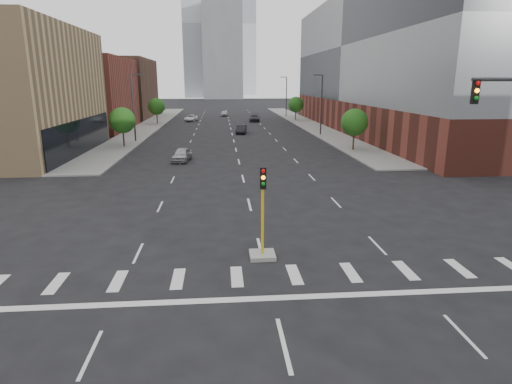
{
  "coord_description": "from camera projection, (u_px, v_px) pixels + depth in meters",
  "views": [
    {
      "loc": [
        -1.88,
        -9.85,
        8.14
      ],
      "look_at": [
        -0.07,
        11.74,
        2.5
      ],
      "focal_mm": 30.0,
      "sensor_mm": 36.0,
      "label": 1
    }
  ],
  "objects": [
    {
      "name": "streetlight_left",
      "position": [
        134.0,
        105.0,
        57.57
      ],
      "size": [
        1.6,
        0.22,
        9.07
      ],
      "color": "#2D2D30",
      "rests_on": "ground"
    },
    {
      "name": "car_near_left",
      "position": [
        182.0,
        155.0,
        44.56
      ],
      "size": [
        2.12,
        4.21,
        1.37
      ],
      "primitive_type": "imported",
      "rotation": [
        0.0,
        0.0,
        -0.13
      ],
      "color": "#9E9DA1",
      "rests_on": "ground"
    },
    {
      "name": "tree_right_near",
      "position": [
        354.0,
        122.0,
        50.55
      ],
      "size": [
        3.2,
        3.2,
        4.85
      ],
      "color": "#382619",
      "rests_on": "ground"
    },
    {
      "name": "building_right_main",
      "position": [
        413.0,
        63.0,
        69.17
      ],
      "size": [
        24.0,
        70.0,
        22.0
      ],
      "color": "brown",
      "rests_on": "ground"
    },
    {
      "name": "tower_left",
      "position": [
        206.0,
        26.0,
        214.41
      ],
      "size": [
        22.0,
        22.0,
        70.0
      ],
      "primitive_type": "cube",
      "color": "#B2B7BC",
      "rests_on": "ground"
    },
    {
      "name": "tree_right_far",
      "position": [
        296.0,
        104.0,
        89.13
      ],
      "size": [
        3.2,
        3.2,
        4.85
      ],
      "color": "#382619",
      "rests_on": "ground"
    },
    {
      "name": "median_traffic_signal",
      "position": [
        262.0,
        238.0,
        20.1
      ],
      "size": [
        1.2,
        1.2,
        4.4
      ],
      "color": "#999993",
      "rests_on": "ground"
    },
    {
      "name": "tree_left_far",
      "position": [
        156.0,
        106.0,
        82.04
      ],
      "size": [
        3.2,
        3.2,
        4.85
      ],
      "color": "#382619",
      "rests_on": "ground"
    },
    {
      "name": "tree_left_near",
      "position": [
        122.0,
        120.0,
        53.11
      ],
      "size": [
        3.2,
        3.2,
        4.85
      ],
      "color": "#382619",
      "rests_on": "ground"
    },
    {
      "name": "building_left_far_b",
      "position": [
        106.0,
        88.0,
        96.57
      ],
      "size": [
        20.0,
        24.0,
        13.0
      ],
      "primitive_type": "cube",
      "color": "brown",
      "rests_on": "ground"
    },
    {
      "name": "car_deep_right",
      "position": [
        254.0,
        118.0,
        88.35
      ],
      "size": [
        2.58,
        5.24,
        1.47
      ],
      "primitive_type": "imported",
      "rotation": [
        0.0,
        0.0,
        -0.11
      ],
      "color": "black",
      "rests_on": "ground"
    },
    {
      "name": "sidewalk_right_far",
      "position": [
        306.0,
        123.0,
        84.26
      ],
      "size": [
        5.0,
        92.0,
        0.15
      ],
      "primitive_type": "cube",
      "color": "gray",
      "rests_on": "ground"
    },
    {
      "name": "car_mid_right",
      "position": [
        241.0,
        129.0,
        68.25
      ],
      "size": [
        2.03,
        4.36,
        1.38
      ],
      "primitive_type": "imported",
      "rotation": [
        0.0,
        0.0,
        -0.14
      ],
      "color": "black",
      "rests_on": "ground"
    },
    {
      "name": "car_distant",
      "position": [
        224.0,
        113.0,
        101.94
      ],
      "size": [
        1.75,
        3.97,
        1.33
      ],
      "primitive_type": "imported",
      "rotation": [
        0.0,
        0.0,
        -0.05
      ],
      "color": "#B3B2B7",
      "rests_on": "ground"
    },
    {
      "name": "tower_mid",
      "position": [
        223.0,
        50.0,
        199.04
      ],
      "size": [
        18.0,
        18.0,
        44.0
      ],
      "primitive_type": "cube",
      "color": "slate",
      "rests_on": "ground"
    },
    {
      "name": "streetlight_right_a",
      "position": [
        321.0,
        102.0,
        64.56
      ],
      "size": [
        1.6,
        0.22,
        9.07
      ],
      "color": "#2D2D30",
      "rests_on": "ground"
    },
    {
      "name": "streetlight_right_b",
      "position": [
        286.0,
        95.0,
        98.32
      ],
      "size": [
        1.6,
        0.22,
        9.07
      ],
      "color": "#2D2D30",
      "rests_on": "ground"
    },
    {
      "name": "car_far_left",
      "position": [
        191.0,
        118.0,
        89.07
      ],
      "size": [
        2.83,
        5.04,
        1.33
      ],
      "primitive_type": "imported",
      "rotation": [
        0.0,
        0.0,
        -0.14
      ],
      "color": "silver",
      "rests_on": "ground"
    },
    {
      "name": "sidewalk_left_far",
      "position": [
        151.0,
        124.0,
        81.84
      ],
      "size": [
        5.0,
        92.0,
        0.15
      ],
      "primitive_type": "cube",
      "color": "gray",
      "rests_on": "ground"
    },
    {
      "name": "building_left_far_a",
      "position": [
        66.0,
        94.0,
        71.62
      ],
      "size": [
        20.0,
        22.0,
        12.0
      ],
      "primitive_type": "cube",
      "color": "brown",
      "rests_on": "ground"
    },
    {
      "name": "tower_right",
      "position": [
        238.0,
        26.0,
        253.18
      ],
      "size": [
        20.0,
        20.0,
        80.0
      ],
      "primitive_type": "cube",
      "color": "#B2B7BC",
      "rests_on": "ground"
    }
  ]
}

